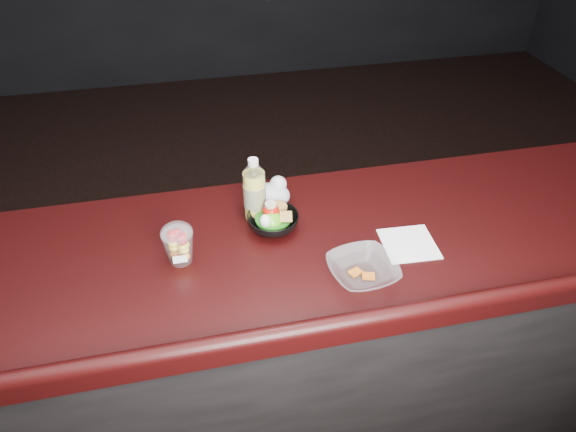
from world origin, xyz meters
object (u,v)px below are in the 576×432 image
Objects in this scene: green_apple at (271,221)px; takeout_bowl at (363,270)px; lemonade_bottle at (255,193)px; snack_bowl at (273,220)px; fruit_cup at (178,243)px.

takeout_bowl is at bearing -50.55° from green_apple.
snack_bowl is at bearing -58.35° from lemonade_bottle.
fruit_cup is at bearing -163.93° from green_apple.
snack_bowl is 0.87× the size of takeout_bowl.
takeout_bowl is (0.21, -0.27, -0.01)m from snack_bowl.
lemonade_bottle reaches higher than snack_bowl.
snack_bowl reaches higher than takeout_bowl.
snack_bowl is at bearing 127.88° from takeout_bowl.
fruit_cup reaches higher than takeout_bowl.
fruit_cup reaches higher than snack_bowl.
green_apple is 0.40× the size of snack_bowl.
snack_bowl is (0.29, 0.09, -0.04)m from fruit_cup.
takeout_bowl is (0.50, -0.18, -0.04)m from fruit_cup.
fruit_cup is at bearing -162.76° from snack_bowl.
lemonade_bottle is 1.00× the size of takeout_bowl.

